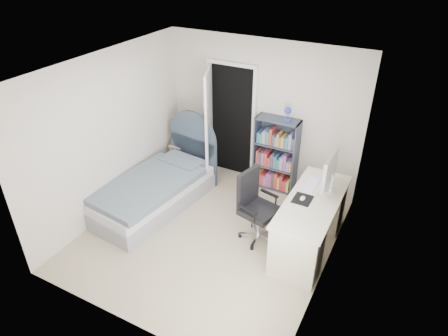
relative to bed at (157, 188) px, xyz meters
The scene contains 8 objects.
room_shell 1.51m from the bed, 13.84° to the right, with size 3.50×3.70×2.60m.
door 1.52m from the bed, 71.04° to the left, with size 0.92×0.77×2.06m.
bed is the anchor object (origin of this frame).
nightstand 1.20m from the bed, 100.94° to the left, with size 0.43×0.43×0.63m.
floor_lamp 1.11m from the bed, 71.74° to the left, with size 0.22×0.22×1.52m.
bookcase 2.05m from the bed, 42.23° to the left, with size 0.72×0.31×1.53m.
desk 2.52m from the bed, ahead, with size 0.67×1.66×1.36m.
office_chair 1.75m from the bed, ahead, with size 0.58×0.60×1.08m.
Camera 1 is at (2.34, -3.98, 3.89)m, focal length 32.00 mm.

